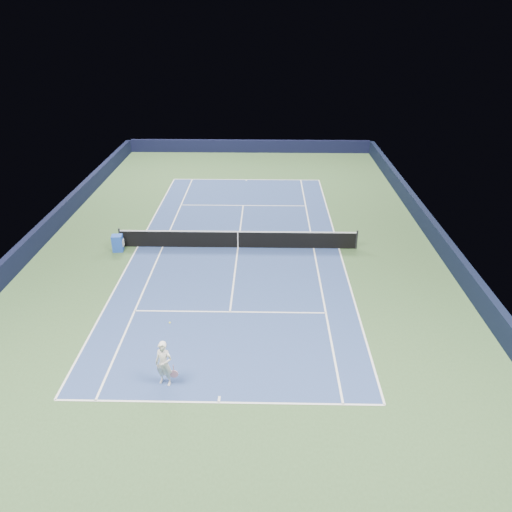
{
  "coord_description": "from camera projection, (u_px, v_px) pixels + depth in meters",
  "views": [
    {
      "loc": [
        1.51,
        -24.44,
        11.76
      ],
      "look_at": [
        1.05,
        -3.0,
        1.0
      ],
      "focal_mm": 35.0,
      "sensor_mm": 36.0,
      "label": 1
    }
  ],
  "objects": [
    {
      "name": "center_mark_near",
      "position": [
        219.0,
        399.0,
        16.65
      ],
      "size": [
        0.08,
        0.3,
        0.0
      ],
      "primitive_type": "cube",
      "color": "white",
      "rests_on": "ground"
    },
    {
      "name": "baseline_near",
      "position": [
        219.0,
        402.0,
        16.51
      ],
      "size": [
        10.97,
        0.08,
        0.0
      ],
      "primitive_type": "cube",
      "color": "white",
      "rests_on": "ground"
    },
    {
      "name": "wall_right",
      "position": [
        440.0,
        240.0,
        26.68
      ],
      "size": [
        0.35,
        40.0,
        1.1
      ],
      "primitive_type": "cube",
      "color": "black",
      "rests_on": "ground"
    },
    {
      "name": "sideline_doubles_right",
      "position": [
        339.0,
        248.0,
        27.03
      ],
      "size": [
        0.08,
        23.77,
        0.0
      ],
      "primitive_type": "cube",
      "color": "white",
      "rests_on": "ground"
    },
    {
      "name": "sideline_singles_left",
      "position": [
        163.0,
        247.0,
        27.21
      ],
      "size": [
        0.08,
        23.77,
        0.0
      ],
      "primitive_type": "cube",
      "color": "white",
      "rests_on": "ground"
    },
    {
      "name": "service_line_near",
      "position": [
        230.0,
        312.0,
        21.41
      ],
      "size": [
        8.23,
        0.08,
        0.0
      ],
      "primitive_type": "cube",
      "color": "white",
      "rests_on": "ground"
    },
    {
      "name": "center_mark_far",
      "position": [
        246.0,
        180.0,
        37.62
      ],
      "size": [
        0.08,
        0.3,
        0.0
      ],
      "primitive_type": "cube",
      "color": "white",
      "rests_on": "ground"
    },
    {
      "name": "court_surface",
      "position": [
        238.0,
        247.0,
        27.14
      ],
      "size": [
        10.97,
        23.77,
        0.01
      ],
      "primitive_type": "cube",
      "color": "navy",
      "rests_on": "ground"
    },
    {
      "name": "sideline_singles_right",
      "position": [
        314.0,
        248.0,
        27.05
      ],
      "size": [
        0.08,
        23.77,
        0.0
      ],
      "primitive_type": "cube",
      "color": "white",
      "rests_on": "ground"
    },
    {
      "name": "service_line_far",
      "position": [
        243.0,
        205.0,
        32.85
      ],
      "size": [
        8.23,
        0.08,
        0.0
      ],
      "primitive_type": "cube",
      "color": "white",
      "rests_on": "ground"
    },
    {
      "name": "baseline_far",
      "position": [
        246.0,
        180.0,
        37.75
      ],
      "size": [
        10.97,
        0.08,
        0.0
      ],
      "primitive_type": "cube",
      "color": "white",
      "rests_on": "ground"
    },
    {
      "name": "center_service_line",
      "position": [
        238.0,
        247.0,
        27.13
      ],
      "size": [
        0.08,
        12.8,
        0.0
      ],
      "primitive_type": "cube",
      "color": "white",
      "rests_on": "ground"
    },
    {
      "name": "wall_far",
      "position": [
        250.0,
        146.0,
        44.61
      ],
      "size": [
        22.0,
        0.35,
        1.1
      ],
      "primitive_type": "cube",
      "color": "black",
      "rests_on": "ground"
    },
    {
      "name": "ground",
      "position": [
        238.0,
        248.0,
        27.14
      ],
      "size": [
        40.0,
        40.0,
        0.0
      ],
      "primitive_type": "plane",
      "color": "#33502C",
      "rests_on": "ground"
    },
    {
      "name": "sponsor_cube",
      "position": [
        118.0,
        243.0,
        26.59
      ],
      "size": [
        0.62,
        0.57,
        0.9
      ],
      "color": "#1D45B3",
      "rests_on": "ground"
    },
    {
      "name": "sideline_doubles_left",
      "position": [
        138.0,
        246.0,
        27.24
      ],
      "size": [
        0.08,
        23.77,
        0.0
      ],
      "primitive_type": "cube",
      "color": "white",
      "rests_on": "ground"
    },
    {
      "name": "wall_left",
      "position": [
        39.0,
        237.0,
        27.1
      ],
      "size": [
        0.35,
        40.0,
        1.1
      ],
      "primitive_type": "cube",
      "color": "black",
      "rests_on": "ground"
    },
    {
      "name": "tennis_player",
      "position": [
        164.0,
        364.0,
        16.98
      ],
      "size": [
        0.83,
        1.32,
        1.88
      ],
      "color": "white",
      "rests_on": "ground"
    },
    {
      "name": "tennis_net",
      "position": [
        238.0,
        239.0,
        26.91
      ],
      "size": [
        12.9,
        0.1,
        1.07
      ],
      "color": "black",
      "rests_on": "ground"
    }
  ]
}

